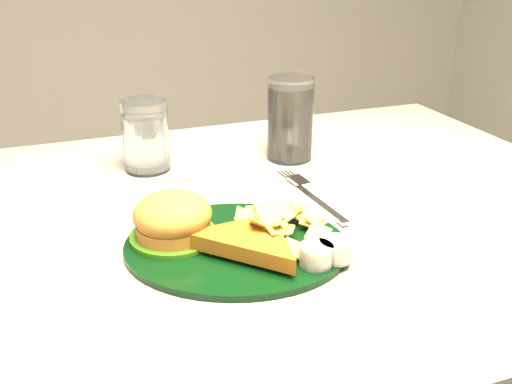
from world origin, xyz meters
The scene contains 6 objects.
dinner_plate centered at (-0.01, -0.10, 0.78)m, with size 0.28×0.23×0.06m, color black, non-canonical shape.
water_glass centered at (-0.07, 0.20, 0.81)m, with size 0.07×0.07×0.12m, color silver.
cola_glass centered at (0.18, 0.17, 0.82)m, with size 0.08×0.08×0.14m, color black.
fork_napkin centered at (0.14, -0.02, 0.76)m, with size 0.14×0.18×0.01m, color white, non-canonical shape.
ramekin centered at (-0.28, 0.11, 0.76)m, with size 0.04×0.04×0.03m, color silver.
wrapped_straw centered at (0.01, 0.14, 0.75)m, with size 0.22×0.08×0.01m, color silver, non-canonical shape.
Camera 1 is at (-0.21, -0.69, 1.11)m, focal length 40.00 mm.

